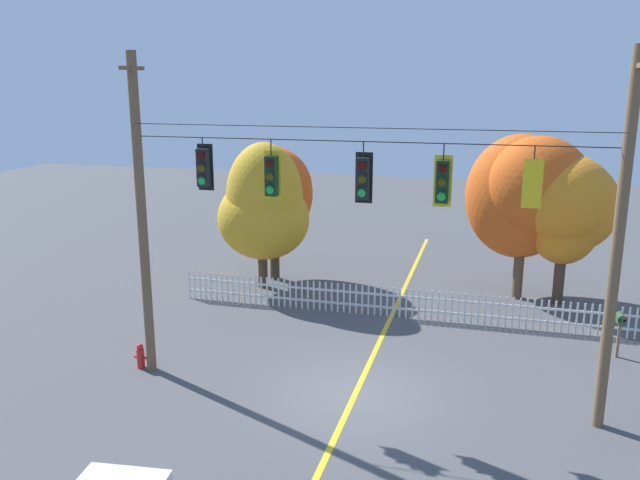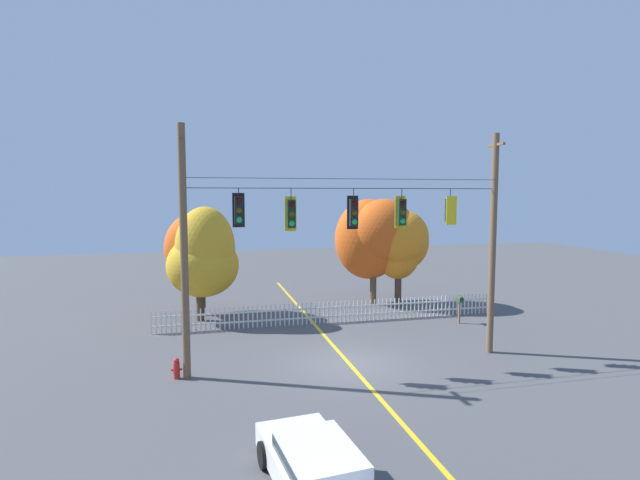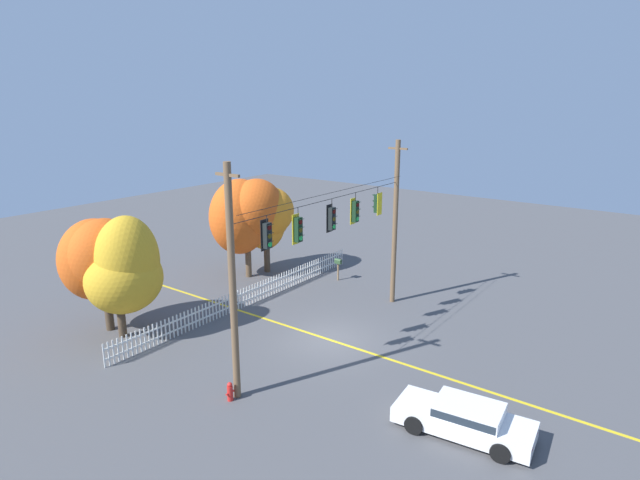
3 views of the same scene
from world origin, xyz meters
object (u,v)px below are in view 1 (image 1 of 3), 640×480
traffic_signal_westbound_side (272,176)px  traffic_signal_eastbound_side (363,178)px  autumn_maple_mid (271,191)px  autumn_maple_far_west (568,207)px  traffic_signal_northbound_primary (442,181)px  roadside_mailbox (620,322)px  autumn_maple_near_fence (264,209)px  traffic_signal_southbound_primary (204,168)px  fire_hydrant (141,356)px  traffic_signal_northbound_secondary (532,183)px  autumn_oak_far_east (523,192)px

traffic_signal_westbound_side → traffic_signal_eastbound_side: (2.36, 0.00, 0.03)m
autumn_maple_mid → autumn_maple_far_west: bearing=-1.2°
traffic_signal_eastbound_side → traffic_signal_northbound_primary: same height
traffic_signal_westbound_side → roadside_mailbox: (9.37, 4.43, -4.64)m
traffic_signal_eastbound_side → traffic_signal_westbound_side: bearing=-180.0°
traffic_signal_eastbound_side → autumn_maple_near_fence: traffic_signal_eastbound_side is taller
traffic_signal_eastbound_side → traffic_signal_southbound_primary: bearing=-180.0°
traffic_signal_westbound_side → fire_hydrant: 6.81m
traffic_signal_westbound_side → traffic_signal_northbound_primary: bearing=-0.0°
traffic_signal_westbound_side → traffic_signal_northbound_primary: size_ratio=1.02×
traffic_signal_westbound_side → autumn_maple_mid: 10.14m
traffic_signal_northbound_primary → autumn_maple_near_fence: bearing=133.6°
traffic_signal_northbound_secondary → autumn_maple_near_fence: bearing=140.5°
fire_hydrant → roadside_mailbox: (13.49, 4.42, 0.77)m
autumn_maple_far_west → roadside_mailbox: size_ratio=4.04×
traffic_signal_eastbound_side → traffic_signal_northbound_primary: bearing=-0.0°
traffic_signal_southbound_primary → autumn_maple_near_fence: (-1.19, 7.72, -2.63)m
traffic_signal_eastbound_side → autumn_oak_far_east: 10.59m
autumn_maple_mid → roadside_mailbox: 13.86m
traffic_signal_northbound_primary → roadside_mailbox: traffic_signal_northbound_primary is taller
autumn_maple_mid → traffic_signal_eastbound_side: bearing=-58.6°
autumn_maple_near_fence → autumn_maple_mid: (-0.28, 1.63, 0.42)m
traffic_signal_northbound_primary → fire_hydrant: size_ratio=2.04×
traffic_signal_northbound_secondary → autumn_oak_far_east: traffic_signal_northbound_secondary is taller
traffic_signal_westbound_side → autumn_maple_far_west: traffic_signal_westbound_side is taller
roadside_mailbox → autumn_maple_far_west: bearing=105.3°
traffic_signal_westbound_side → autumn_maple_far_west: bearing=48.4°
autumn_maple_near_fence → roadside_mailbox: (12.43, -3.29, -2.16)m
traffic_signal_eastbound_side → roadside_mailbox: (7.00, 4.43, -4.67)m
autumn_maple_near_fence → autumn_maple_far_west: bearing=7.1°
traffic_signal_southbound_primary → traffic_signal_northbound_primary: bearing=0.0°
autumn_maple_near_fence → traffic_signal_westbound_side: bearing=-68.4°
traffic_signal_eastbound_side → autumn_maple_near_fence: size_ratio=0.26×
traffic_signal_southbound_primary → traffic_signal_eastbound_side: (4.24, 0.00, -0.12)m
traffic_signal_northbound_primary → fire_hydrant: bearing=179.9°
traffic_signal_northbound_primary → autumn_maple_far_west: traffic_signal_northbound_primary is taller
traffic_signal_northbound_primary → autumn_oak_far_east: bearing=76.9°
fire_hydrant → roadside_mailbox: roadside_mailbox is taller
traffic_signal_northbound_secondary → autumn_maple_near_fence: (-9.37, 7.74, -2.56)m
fire_hydrant → autumn_maple_near_fence: bearing=82.1°
autumn_maple_near_fence → autumn_oak_far_east: bearing=11.0°
traffic_signal_southbound_primary → autumn_maple_far_west: bearing=42.4°
roadside_mailbox → traffic_signal_eastbound_side: bearing=-147.7°
traffic_signal_southbound_primary → traffic_signal_northbound_secondary: 8.19m
traffic_signal_eastbound_side → autumn_maple_mid: bearing=121.4°
autumn_oak_far_east → fire_hydrant: bearing=-138.0°
traffic_signal_northbound_primary → autumn_maple_mid: size_ratio=0.27×
traffic_signal_southbound_primary → traffic_signal_northbound_secondary: (8.19, -0.02, -0.07)m
traffic_signal_eastbound_side → traffic_signal_northbound_primary: (1.92, -0.00, -0.00)m
traffic_signal_eastbound_side → roadside_mailbox: 9.51m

